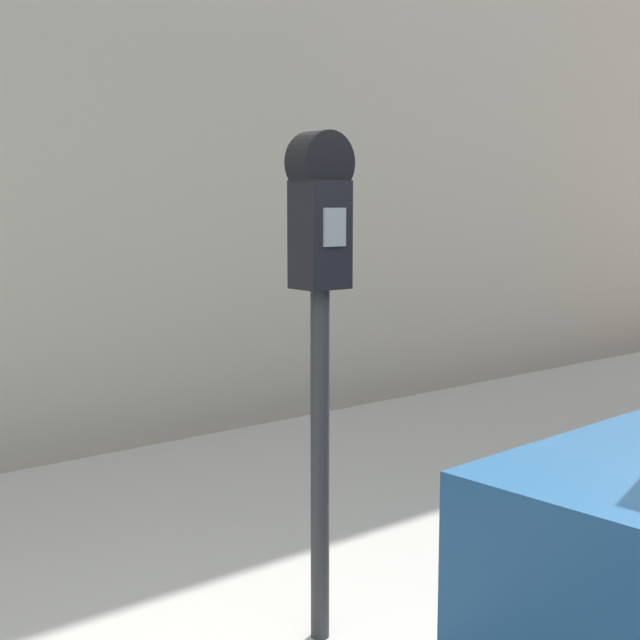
{
  "coord_description": "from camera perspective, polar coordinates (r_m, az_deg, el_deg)",
  "views": [
    {
      "loc": [
        -1.29,
        -0.9,
        1.54
      ],
      "look_at": [
        0.42,
        1.22,
        1.17
      ],
      "focal_mm": 50.0,
      "sensor_mm": 36.0,
      "label": 1
    }
  ],
  "objects": [
    {
      "name": "parking_meter",
      "position": [
        2.73,
        0.0,
        2.4
      ],
      "size": [
        0.19,
        0.14,
        1.61
      ],
      "color": "#2D2D30",
      "rests_on": "sidewalk"
    },
    {
      "name": "sidewalk",
      "position": [
        3.66,
        -15.5,
        -16.29
      ],
      "size": [
        24.0,
        2.8,
        0.14
      ],
      "color": "#ADAAA3",
      "rests_on": "ground_plane"
    }
  ]
}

